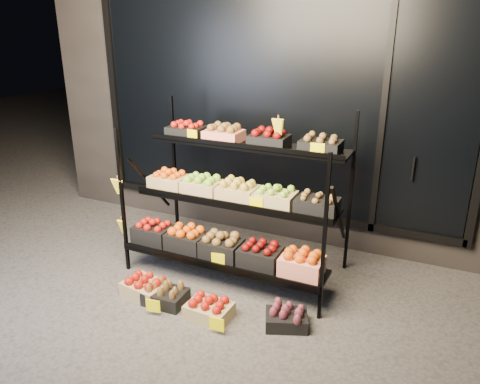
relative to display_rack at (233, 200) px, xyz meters
The scene contains 9 objects.
ground 0.99m from the display_rack, 89.14° to the right, with size 24.00×24.00×0.00m, color #514F4C.
building 2.21m from the display_rack, 89.73° to the left, with size 6.00×2.08×3.50m.
display_rack is the anchor object (origin of this frame).
tag_floor_a 1.27m from the display_rack, 106.68° to the right, with size 0.13×0.01×0.12m, color #FFF200.
tag_floor_b 1.28m from the display_rack, 71.78° to the right, with size 0.13×0.01×0.12m, color #FFF200.
floor_crate_left 1.17m from the display_rack, 126.14° to the right, with size 0.44×0.35×0.20m.
floor_crate_midleft 1.10m from the display_rack, 111.58° to the right, with size 0.38×0.29×0.19m.
floor_crate_midright 1.08m from the display_rack, 79.07° to the right, with size 0.40×0.30×0.20m.
floor_crate_right 1.25m from the display_rack, 38.66° to the right, with size 0.42×0.37×0.19m.
Camera 1 is at (1.85, -3.25, 2.45)m, focal length 35.00 mm.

